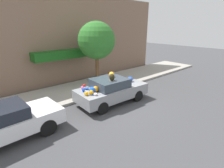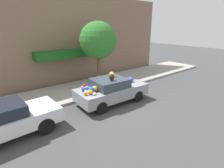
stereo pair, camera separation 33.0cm
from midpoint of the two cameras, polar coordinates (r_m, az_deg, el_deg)
The scene contains 7 objects.
ground_plane at distance 9.78m, azimuth -1.16°, elevation -5.79°, with size 60.00×60.00×0.00m, color #424244.
sidewalk_curb at distance 11.80m, azimuth -9.65°, elevation -1.33°, with size 24.00×3.20×0.14m.
building_facade at distance 13.09m, azimuth -15.75°, elevation 13.47°, with size 18.00×1.20×6.15m.
street_tree at distance 11.61m, azimuth -5.92°, elevation 13.89°, with size 2.40×2.40×4.18m.
fire_hydrant at distance 10.28m, azimuth -9.93°, elevation -1.93°, with size 0.20×0.20×0.70m.
art_car at distance 9.44m, azimuth -1.23°, elevation -1.93°, with size 3.99×1.90×1.74m.
parked_car_plain at distance 7.59m, azimuth -32.83°, elevation -10.62°, with size 3.97×1.80×1.35m.
Camera 1 is at (-5.85, -6.72, 4.04)m, focal length 28.00 mm.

